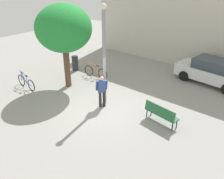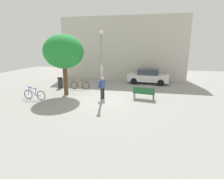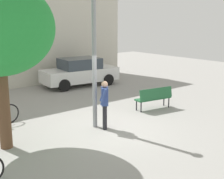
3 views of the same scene
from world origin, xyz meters
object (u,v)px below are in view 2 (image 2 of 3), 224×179
Objects in this scene: person_by_lamppost at (102,86)px; parked_car_white at (148,76)px; park_bench at (144,92)px; bicycle_orange at (80,85)px; trash_bin at (60,83)px; plaza_tree at (64,52)px; bicycle_blue at (34,95)px; lamppost at (102,61)px.

parked_car_white is (3.25, 6.41, -0.19)m from person_by_lamppost.
park_bench is 6.20m from bicycle_orange.
trash_bin is (-1.97, 0.02, 0.13)m from bicycle_orange.
person_by_lamppost is 0.93× the size of bicycle_orange.
trash_bin is at bearing 128.19° from plaza_tree.
person_by_lamppost is 1.64× the size of trash_bin.
trash_bin is at bearing 179.29° from bicycle_orange.
bicycle_orange is 7.22m from parked_car_white.
plaza_tree is 2.65× the size of bicycle_orange.
park_bench is (3.03, 0.55, -0.42)m from person_by_lamppost.
parked_car_white is at bearing 43.27° from bicycle_blue.
lamppost is 4.90× the size of trash_bin.
trash_bin is (-4.67, 2.20, -2.26)m from lamppost.
lamppost is 5.55m from bicycle_blue.
parked_car_white is (6.09, 3.86, 0.39)m from bicycle_orange.
plaza_tree is (-3.08, 0.18, 0.67)m from lamppost.
plaza_tree is at bearing -100.91° from bicycle_orange.
person_by_lamppost reaches higher than trash_bin.
lamppost is 1.85m from person_by_lamppost.
person_by_lamppost is at bearing -28.17° from trash_bin.
lamppost is at bearing -25.23° from trash_bin.
plaza_tree is at bearing -51.81° from trash_bin.
park_bench is at bearing -0.10° from plaza_tree.
bicycle_orange is at bearing -147.63° from parked_car_white.
trash_bin is (-7.84, 2.03, -0.03)m from park_bench.
person_by_lamppost is 3.11m from park_bench.
person_by_lamppost reaches higher than bicycle_blue.
plaza_tree is at bearing -137.88° from parked_car_white.
person_by_lamppost is 4.10m from plaza_tree.
plaza_tree is 4.70× the size of trash_bin.
bicycle_orange is (2.04, 3.80, 0.00)m from bicycle_blue.
plaza_tree reaches higher than bicycle_orange.
park_bench is 6.89m from plaza_tree.
parked_car_white is at bearing 60.69° from lamppost.
bicycle_orange is at bearing 61.69° from bicycle_blue.
bicycle_orange is 1.77× the size of trash_bin.
plaza_tree is 3.92m from bicycle_blue.
plaza_tree is 2.64× the size of bicycle_blue.
lamppost is 3.16m from plaza_tree.
person_by_lamppost is 5.47m from trash_bin.
lamppost is 4.21m from bicycle_orange.
trash_bin is at bearing -154.55° from parked_car_white.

